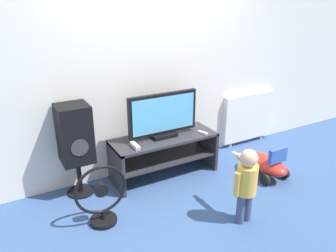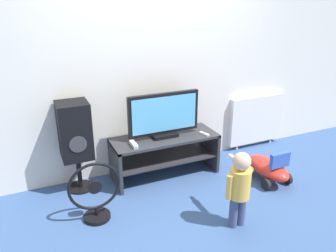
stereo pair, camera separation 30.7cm
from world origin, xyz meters
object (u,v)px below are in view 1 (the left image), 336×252
floor_fan (102,198)px  ride_on_toy (266,163)px  television (163,116)px  speaker_tower (75,136)px  radiator (248,117)px  game_console (135,146)px  child (246,180)px  remote_primary (203,133)px

floor_fan → ride_on_toy: (1.98, -0.10, -0.11)m
television → speaker_tower: bearing=175.2°
radiator → game_console: bearing=-169.7°
television → radiator: bearing=8.5°
game_console → speaker_tower: speaker_tower is taller
television → radiator: 1.56m
speaker_tower → radiator: bearing=3.3°
television → game_console: 0.49m
radiator → television: bearing=-171.5°
ride_on_toy → television: bearing=148.7°
speaker_tower → game_console: bearing=-19.7°
child → ride_on_toy: (0.80, 0.52, -0.28)m
child → floor_fan: (-1.17, 0.62, -0.17)m
television → floor_fan: (-0.94, -0.53, -0.48)m
floor_fan → radiator: (2.44, 0.76, 0.13)m
television → remote_primary: (0.45, -0.15, -0.24)m
game_console → ride_on_toy: bearing=-19.3°
remote_primary → speaker_tower: 1.46m
ride_on_toy → radiator: size_ratio=0.74×
television → remote_primary: television is taller
television → radiator: television is taller
remote_primary → ride_on_toy: 0.83m
speaker_tower → floor_fan: bearing=-85.7°
ride_on_toy → child: bearing=-146.9°
radiator → child: bearing=-132.6°
ride_on_toy → game_console: bearing=160.7°
television → game_console: size_ratio=4.84×
floor_fan → child: bearing=-27.8°
game_console → child: 1.22m
radiator → ride_on_toy: bearing=-118.5°
television → floor_fan: size_ratio=1.41×
child → floor_fan: bearing=152.2°
remote_primary → ride_on_toy: (0.59, -0.48, -0.34)m
game_console → radiator: radiator is taller
television → child: size_ratio=1.13×
remote_primary → speaker_tower: speaker_tower is taller
remote_primary → ride_on_toy: size_ratio=0.22×
remote_primary → radiator: size_ratio=0.16×
remote_primary → floor_fan: bearing=-164.7°
speaker_tower → ride_on_toy: bearing=-19.4°
television → game_console: (-0.41, -0.12, -0.23)m
child → radiator: (1.27, 1.38, -0.04)m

